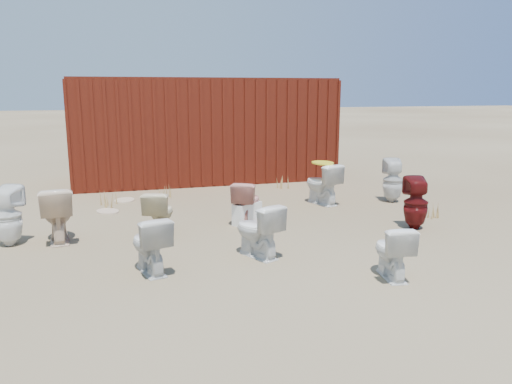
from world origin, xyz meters
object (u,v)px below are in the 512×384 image
object	(u,v)px
toilet_front_e	(392,251)
toilet_back_beige_right	(159,213)
toilet_front_pink	(247,202)
loose_tank	(247,213)
toilet_front_a	(150,244)
toilet_back_yellowlid	(322,184)
toilet_back_a	(8,216)
toilet_front_maroon	(416,203)
shipping_container	(203,129)
toilet_front_c	(258,230)
toilet_back_beige_left	(57,214)
toilet_back_e	(393,180)

from	to	relation	value
toilet_front_e	toilet_back_beige_right	xyz separation A→B (m)	(-2.41, 2.48, 0.02)
toilet_front_pink	loose_tank	bearing A→B (deg)	103.84
toilet_front_a	toilet_back_yellowlid	distance (m)	4.42
toilet_front_pink	toilet_back_a	distance (m)	3.52
toilet_back_yellowlid	toilet_front_a	bearing A→B (deg)	21.40
loose_tank	toilet_front_maroon	bearing A→B (deg)	-52.34
shipping_container	loose_tank	bearing A→B (deg)	-91.44
toilet_front_c	toilet_front_maroon	xyz separation A→B (m)	(2.74, 0.60, 0.05)
loose_tank	toilet_back_beige_left	bearing A→B (deg)	152.61
toilet_front_pink	toilet_front_maroon	xyz separation A→B (m)	(2.43, -1.08, 0.06)
shipping_container	toilet_front_pink	size ratio (longest dim) A/B	8.65
toilet_front_c	toilet_front_maroon	bearing A→B (deg)	167.76
toilet_front_a	toilet_front_pink	xyz separation A→B (m)	(1.70, 1.87, -0.00)
toilet_front_e	toilet_back_a	size ratio (longest dim) A/B	0.76
toilet_front_maroon	toilet_front_e	distance (m)	2.27
toilet_back_e	toilet_back_beige_left	bearing A→B (deg)	26.82
toilet_front_maroon	toilet_front_a	bearing A→B (deg)	26.63
toilet_back_beige_right	loose_tank	distance (m)	1.45
toilet_front_a	loose_tank	bearing A→B (deg)	-147.07
toilet_front_a	toilet_back_beige_left	distance (m)	2.02
toilet_front_e	toilet_front_c	bearing A→B (deg)	-33.00
toilet_front_pink	toilet_back_beige_left	distance (m)	2.88
toilet_front_c	toilet_back_beige_left	bearing A→B (deg)	-54.03
toilet_front_c	toilet_back_a	world-z (taller)	toilet_back_a
toilet_front_a	toilet_back_e	world-z (taller)	toilet_back_e
toilet_back_beige_right	toilet_back_a	bearing A→B (deg)	16.83
toilet_back_beige_left	toilet_front_a	bearing A→B (deg)	120.16
toilet_front_a	toilet_front_c	bearing A→B (deg)	174.04
toilet_back_a	toilet_back_yellowlid	bearing A→B (deg)	-144.45
toilet_back_e	loose_tank	world-z (taller)	toilet_back_e
toilet_back_yellowlid	toilet_back_e	distance (m)	1.40
toilet_front_a	shipping_container	bearing A→B (deg)	-119.82
toilet_back_beige_left	toilet_back_e	size ratio (longest dim) A/B	0.95
toilet_front_e	toilet_back_yellowlid	world-z (taller)	toilet_back_yellowlid
toilet_back_beige_right	toilet_back_yellowlid	size ratio (longest dim) A/B	0.88
toilet_front_a	toilet_back_beige_right	world-z (taller)	toilet_front_a
toilet_back_beige_left	toilet_front_pink	bearing A→B (deg)	179.19
toilet_back_beige_right	toilet_back_beige_left	bearing A→B (deg)	14.77
loose_tank	toilet_back_e	bearing A→B (deg)	-16.09
toilet_front_a	toilet_front_maroon	bearing A→B (deg)	176.97
shipping_container	loose_tank	size ratio (longest dim) A/B	12.00
shipping_container	toilet_back_yellowlid	distance (m)	3.91
toilet_front_a	toilet_front_pink	distance (m)	2.53
toilet_front_pink	loose_tank	size ratio (longest dim) A/B	1.39
toilet_front_a	loose_tank	distance (m)	2.45
toilet_front_a	toilet_back_e	size ratio (longest dim) A/B	0.83
toilet_front_maroon	toilet_back_a	size ratio (longest dim) A/B	0.97
toilet_front_maroon	toilet_front_e	xyz separation A→B (m)	(-1.46, -1.74, -0.09)
shipping_container	toilet_back_e	size ratio (longest dim) A/B	7.12
toilet_back_a	loose_tank	size ratio (longest dim) A/B	1.69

